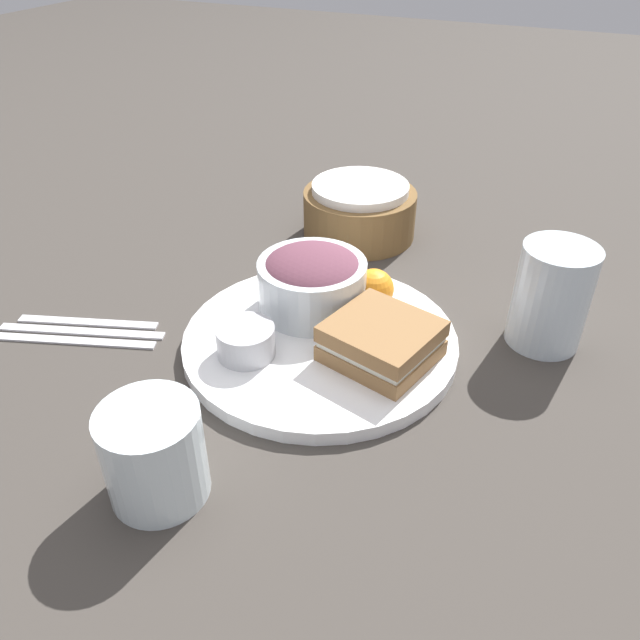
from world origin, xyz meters
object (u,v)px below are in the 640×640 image
Objects in this scene: bread_basket at (359,211)px; plate at (320,341)px; salad_bowl at (312,279)px; spoon at (88,321)px; sandwich at (382,341)px; drink_glass at (551,296)px; dressing_cup at (246,341)px; fork at (75,340)px; knife at (81,330)px; water_glass at (154,454)px.

plate is at bearing -77.57° from bread_basket.
spoon is at bearing -153.36° from salad_bowl.
drink_glass is at bearing 39.56° from sandwich.
salad_bowl is (-0.03, 0.05, 0.04)m from plate.
sandwich is (0.07, -0.01, 0.03)m from plate.
fork is (-0.19, -0.04, -0.03)m from dressing_cup.
dressing_cup is 0.32m from drink_glass.
bread_basket reaches higher than plate.
plate is 0.27m from fork.
dressing_cup reaches higher than spoon.
sandwich reaches higher than spoon.
knife is at bearing -119.35° from bread_basket.
salad_bowl is at bearing 76.57° from dressing_cup.
spoon is at bearing -177.44° from dressing_cup.
knife is 2.22× the size of water_glass.
bread_basket is 0.83× the size of knife.
dressing_cup is at bearing -89.58° from bread_basket.
drink_glass is at bearing 14.76° from salad_bowl.
sandwich is 0.77× the size of bread_basket.
drink_glass is 0.52m from spoon.
plate is at bearing 180.00° from knife.
salad_bowl is 1.06× the size of drink_glass.
sandwich is 0.67× the size of fork.
knife is 1.17× the size of spoon.
spoon is (-0.01, 0.02, 0.00)m from knife.
plate is at bearing -152.90° from drink_glass.
spoon is at bearing -121.31° from bread_basket.
knife is (-0.01, 0.02, 0.00)m from fork.
sandwich is at bearing 63.51° from water_glass.
fork is at bearing -167.41° from dressing_cup.
drink_glass reaches higher than fork.
sandwich is 0.64× the size of knife.
bread_basket is at bearing 102.43° from plate.
spoon is at bearing -159.28° from drink_glass.
salad_bowl is at bearing 123.40° from plate.
drink_glass is at bearing 27.10° from plate.
sandwich is 0.34m from fork.
knife is at bearing -172.51° from dressing_cup.
bread_basket is (-0.28, 0.15, -0.02)m from drink_glass.
drink_glass is 1.34× the size of water_glass.
salad_bowl is 0.28m from water_glass.
water_glass is at bearing 127.07° from knife.
dressing_cup is 0.20m from knife.
bread_basket reaches higher than dressing_cup.
sandwich is at bearing -28.13° from salad_bowl.
water_glass is (0.22, -0.15, 0.04)m from knife.
drink_glass reaches higher than salad_bowl.
dressing_cup is 0.33× the size of fork.
water_glass reaches higher than sandwich.
sandwich is 0.30m from bread_basket.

